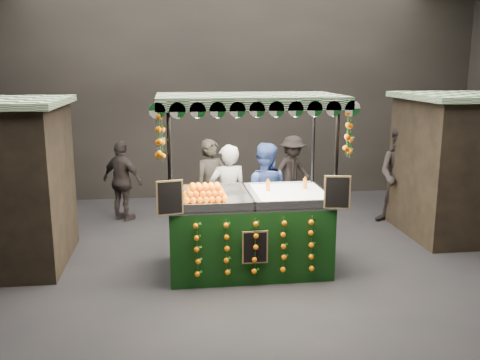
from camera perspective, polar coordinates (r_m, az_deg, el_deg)
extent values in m
plane|color=black|center=(8.14, 2.32, -10.10)|extent=(12.00, 12.00, 0.00)
cube|color=black|center=(12.50, -1.53, 9.55)|extent=(12.00, 0.10, 5.00)
cube|color=black|center=(2.81, 20.35, -0.92)|extent=(12.00, 0.10, 5.00)
cube|color=black|center=(8.16, 0.86, -6.00)|extent=(2.38, 1.30, 1.08)
cube|color=silver|center=(8.00, 0.87, -2.17)|extent=(2.38, 1.30, 0.04)
cylinder|color=black|center=(7.27, -7.47, -2.17)|extent=(0.05, 0.05, 2.60)
cylinder|color=black|center=(7.63, 10.19, -1.59)|extent=(0.05, 0.05, 2.60)
cylinder|color=black|center=(8.47, -7.50, -0.10)|extent=(0.05, 0.05, 2.60)
cylinder|color=black|center=(8.78, 7.78, 0.33)|extent=(0.05, 0.05, 2.60)
cube|color=#104C18|center=(7.76, 0.91, 8.87)|extent=(2.65, 1.57, 0.09)
cube|color=white|center=(8.10, 5.42, -1.57)|extent=(1.06, 1.17, 0.09)
cube|color=black|center=(7.20, -7.57, -1.89)|extent=(0.37, 0.10, 0.48)
cube|color=black|center=(7.56, 10.43, -1.30)|extent=(0.37, 0.10, 0.48)
cube|color=black|center=(7.49, 1.63, -7.25)|extent=(0.37, 0.03, 0.48)
imported|color=slate|center=(9.02, -1.29, -1.82)|extent=(0.71, 0.52, 1.80)
imported|color=navy|center=(9.18, 2.59, -1.56)|extent=(1.03, 0.89, 1.81)
imported|color=black|center=(9.70, -3.06, -0.86)|extent=(0.78, 0.68, 1.79)
imported|color=black|center=(10.83, 17.00, 0.42)|extent=(1.20, 1.15, 1.94)
imported|color=#2C2523|center=(10.92, -12.54, -0.08)|extent=(1.01, 0.88, 1.63)
imported|color=#292321|center=(11.70, 5.66, 0.89)|extent=(1.19, 1.03, 1.59)
imported|color=black|center=(11.66, -22.21, 0.60)|extent=(1.05, 1.04, 1.84)
imported|color=#2A2322|center=(12.03, 21.48, 1.26)|extent=(1.13, 1.90, 1.95)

